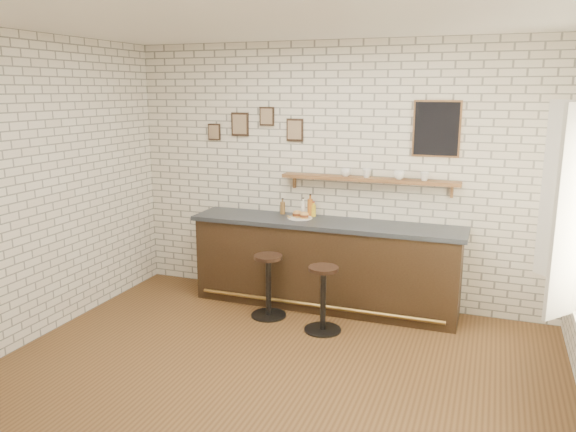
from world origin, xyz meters
name	(u,v)px	position (x,y,z in m)	size (l,w,h in m)	color
ground	(273,373)	(0.00, 0.00, 0.00)	(5.00, 5.00, 0.00)	brown
bar_counter	(325,264)	(-0.03, 1.70, 0.51)	(3.10, 0.65, 1.01)	#2F2011
sandwich_plate	(300,218)	(-0.35, 1.73, 1.02)	(0.28, 0.28, 0.01)	white
ciabatta_sandwich	(301,214)	(-0.34, 1.73, 1.06)	(0.22, 0.15, 0.07)	tan
potato_chips	(298,217)	(-0.37, 1.73, 1.02)	(0.26, 0.18, 0.00)	gold
bitters_bottle_brown	(283,208)	(-0.62, 1.88, 1.09)	(0.06, 0.06, 0.19)	brown
bitters_bottle_white	(303,208)	(-0.36, 1.88, 1.10)	(0.06, 0.06, 0.21)	silver
bitters_bottle_amber	(310,207)	(-0.27, 1.88, 1.12)	(0.06, 0.06, 0.26)	#AA5B1B
condiment_bottle_yellow	(313,210)	(-0.23, 1.88, 1.08)	(0.06, 0.06, 0.18)	gold
bar_stool_left	(268,284)	(-0.52, 1.19, 0.38)	(0.39, 0.39, 0.70)	black
bar_stool_right	(323,297)	(0.15, 1.03, 0.37)	(0.39, 0.39, 0.70)	black
wall_shelf	(368,180)	(0.40, 1.90, 1.48)	(2.00, 0.18, 0.18)	brown
shelf_cup_a	(346,172)	(0.14, 1.90, 1.54)	(0.11, 0.11, 0.09)	white
shelf_cup_b	(367,173)	(0.38, 1.90, 1.55)	(0.10, 0.10, 0.10)	white
shelf_cup_c	(399,175)	(0.74, 1.90, 1.55)	(0.12, 0.12, 0.09)	white
shelf_cup_d	(424,176)	(1.01, 1.90, 1.55)	(0.10, 0.10, 0.09)	white
back_wall_decor	(356,127)	(0.23, 1.98, 2.05)	(2.96, 0.02, 0.56)	black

